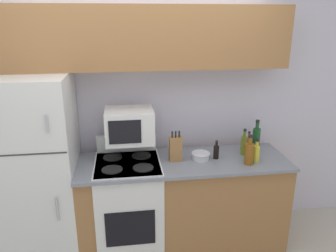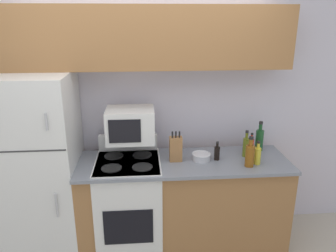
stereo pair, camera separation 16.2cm
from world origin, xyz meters
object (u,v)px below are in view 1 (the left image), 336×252
(bowl, at_px, (201,156))
(bottle_olive_oil, at_px, (244,145))
(bottle_whiskey, at_px, (249,153))
(bottle_cooking_spray, at_px, (256,153))
(bottle_wine_green, at_px, (256,137))
(refrigerator, at_px, (36,172))
(bottle_soy_sauce, at_px, (216,151))
(stove, at_px, (129,206))
(knife_block, at_px, (175,149))
(microwave, at_px, (129,126))
(bottle_hot_sauce, at_px, (249,143))

(bowl, distance_m, bottle_olive_oil, 0.45)
(bottle_whiskey, xyz_separation_m, bottle_olive_oil, (0.03, 0.22, -0.01))
(bottle_whiskey, bearing_deg, bottle_cooking_spray, 24.65)
(bottle_wine_green, relative_size, bottle_olive_oil, 1.15)
(bottle_wine_green, bearing_deg, bottle_cooking_spray, -111.97)
(bottle_whiskey, height_order, bottle_wine_green, bottle_wine_green)
(refrigerator, distance_m, bottle_soy_sauce, 1.66)
(bottle_cooking_spray, distance_m, bottle_wine_green, 0.34)
(bottle_cooking_spray, xyz_separation_m, bottle_soy_sauce, (-0.34, 0.12, -0.02))
(bottle_soy_sauce, bearing_deg, stove, 179.88)
(stove, height_order, bottle_whiskey, bottle_whiskey)
(knife_block, bearing_deg, bottle_whiskey, -15.03)
(microwave, relative_size, bowl, 2.48)
(bottle_wine_green, bearing_deg, bottle_soy_sauce, -157.76)
(knife_block, bearing_deg, bottle_soy_sauce, -1.62)
(refrigerator, xyz_separation_m, bottle_olive_oil, (1.95, -0.00, 0.16))
(stove, distance_m, bowl, 0.84)
(knife_block, relative_size, bowl, 1.65)
(bottle_cooking_spray, xyz_separation_m, bottle_hot_sauce, (0.03, 0.27, -0.01))
(stove, distance_m, bottle_cooking_spray, 1.29)
(knife_block, bearing_deg, bottle_hot_sauce, 10.07)
(knife_block, bearing_deg, bottle_olive_oil, 3.90)
(bottle_whiskey, bearing_deg, stove, 171.45)
(bowl, xyz_separation_m, bottle_cooking_spray, (0.49, -0.13, 0.05))
(knife_block, distance_m, bottle_olive_oil, 0.68)
(stove, height_order, knife_block, knife_block)
(bowl, height_order, bottle_soy_sauce, bottle_soy_sauce)
(stove, bearing_deg, bottle_hot_sauce, 6.82)
(stove, bearing_deg, bottle_whiskey, -8.55)
(refrigerator, xyz_separation_m, bottle_whiskey, (1.91, -0.22, 0.16))
(refrigerator, relative_size, bottle_olive_oil, 6.74)
(refrigerator, bearing_deg, bottle_soy_sauce, -2.01)
(microwave, bearing_deg, bottle_hot_sauce, 1.37)
(microwave, distance_m, bottle_soy_sauce, 0.85)
(bottle_wine_green, bearing_deg, bowl, -162.92)
(bottle_soy_sauce, bearing_deg, knife_block, 178.38)
(bottle_cooking_spray, relative_size, bottle_soy_sauce, 1.22)
(refrigerator, height_order, bottle_hot_sauce, refrigerator)
(bottle_olive_oil, height_order, bottle_hot_sauce, bottle_olive_oil)
(refrigerator, relative_size, bottle_cooking_spray, 7.96)
(bottle_olive_oil, bearing_deg, bottle_hot_sauce, 47.15)
(stove, xyz_separation_m, bottle_whiskey, (1.09, -0.16, 0.56))
(bottle_soy_sauce, bearing_deg, bottle_olive_oil, 11.09)
(stove, relative_size, bottle_cooking_spray, 5.00)
(bowl, relative_size, bottle_cooking_spray, 0.80)
(bowl, xyz_separation_m, bottle_hot_sauce, (0.52, 0.14, 0.04))
(refrigerator, bearing_deg, bottle_olive_oil, -0.03)
(refrigerator, height_order, stove, refrigerator)
(bottle_whiskey, bearing_deg, microwave, 165.16)
(microwave, xyz_separation_m, bottle_hot_sauce, (1.17, 0.03, -0.25))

